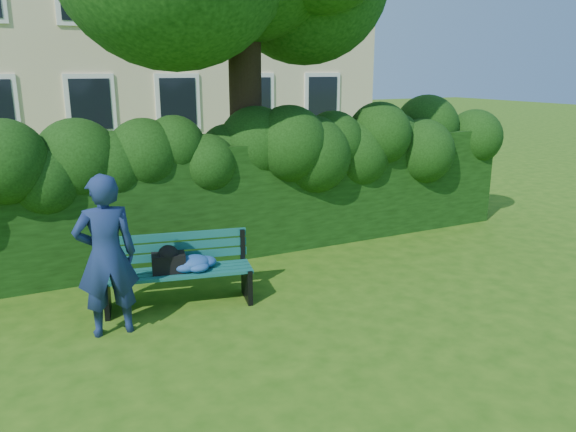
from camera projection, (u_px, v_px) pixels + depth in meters
name	position (u px, v px, depth m)	size (l,w,h in m)	color
ground	(308.00, 295.00, 7.50)	(80.00, 80.00, 0.00)	#285611
hedge	(244.00, 197.00, 9.17)	(10.00, 1.00, 1.80)	black
park_bench	(180.00, 267.00, 7.08)	(1.91, 0.92, 0.89)	#105453
man_reading	(106.00, 256.00, 6.20)	(0.68, 0.44, 1.85)	navy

